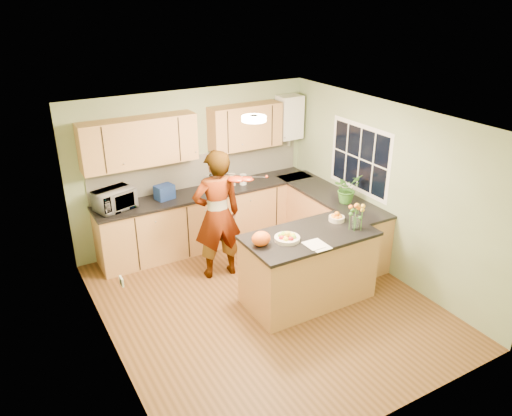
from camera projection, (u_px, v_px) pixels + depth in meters
floor at (265, 303)px, 6.71m from camera, size 4.50×4.50×0.00m
ceiling at (267, 121)px, 5.70m from camera, size 4.00×4.50×0.02m
wall_back at (194, 168)px, 7.99m from camera, size 4.00×0.02×2.50m
wall_front at (396, 313)px, 4.42m from camera, size 4.00×0.02×2.50m
wall_left at (105, 259)px, 5.30m from camera, size 0.02×4.50×2.50m
wall_right at (386, 190)px, 7.12m from camera, size 0.02×4.50×2.50m
back_counter at (209, 217)px, 8.12m from camera, size 3.64×0.62×0.94m
right_counter at (329, 221)px, 7.97m from camera, size 0.62×2.24×0.94m
splashback at (200, 170)px, 8.05m from camera, size 3.60×0.02×0.52m
upper_cabinets at (186, 135)px, 7.53m from camera, size 3.20×0.34×0.70m
boiler at (289, 117)px, 8.38m from camera, size 0.40×0.30×0.86m
window_right at (360, 158)px, 7.47m from camera, size 0.01×1.30×1.05m
light_switch at (122, 281)px, 4.81m from camera, size 0.02×0.09×0.09m
ceiling_lamp at (254, 119)px, 5.96m from camera, size 0.30×0.30×0.07m
peninsula_island at (308, 267)px, 6.62m from camera, size 1.72×0.88×0.99m
fruit_dish at (287, 237)px, 6.24m from camera, size 0.32×0.32×0.11m
orange_bowl at (337, 217)px, 6.77m from camera, size 0.22×0.22×0.13m
flower_vase at (357, 209)px, 6.44m from camera, size 0.23×0.23×0.43m
orange_bag at (261, 239)px, 6.11m from camera, size 0.26×0.23×0.18m
papers at (317, 245)px, 6.14m from camera, size 0.23×0.31×0.01m
violinist at (217, 215)px, 7.02m from camera, size 0.75×0.53×1.91m
violin at (236, 179)px, 6.71m from camera, size 0.60×0.52×0.15m
microwave at (115, 200)px, 7.19m from camera, size 0.63×0.52×0.30m
blue_box at (164, 192)px, 7.57m from camera, size 0.31×0.26×0.22m
kettle at (212, 182)px, 7.90m from camera, size 0.17×0.17×0.32m
jar_cream at (232, 180)px, 8.10m from camera, size 0.15×0.15×0.19m
jar_white at (243, 179)px, 8.14m from camera, size 0.14×0.14×0.17m
potted_plant at (347, 188)px, 7.41m from camera, size 0.44×0.39×0.44m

